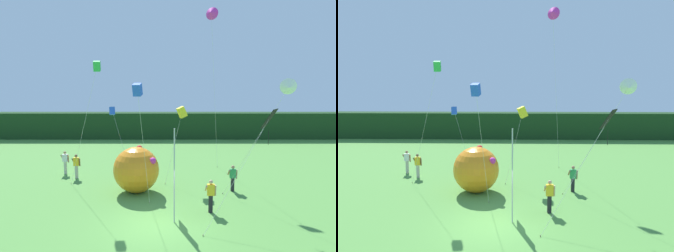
{
  "view_description": "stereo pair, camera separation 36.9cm",
  "coord_description": "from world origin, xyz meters",
  "views": [
    {
      "loc": [
        0.58,
        -14.04,
        6.42
      ],
      "look_at": [
        0.49,
        3.58,
        4.13
      ],
      "focal_mm": 34.73,
      "sensor_mm": 36.0,
      "label": 1
    },
    {
      "loc": [
        0.95,
        -14.04,
        6.42
      ],
      "look_at": [
        0.49,
        3.58,
        4.13
      ],
      "focal_mm": 34.73,
      "sensor_mm": 36.0,
      "label": 2
    }
  ],
  "objects": [
    {
      "name": "ground_plane",
      "position": [
        0.0,
        0.0,
        0.0
      ],
      "size": [
        120.0,
        120.0,
        0.0
      ],
      "primitive_type": "plane",
      "color": "#518E3D"
    },
    {
      "name": "distant_treeline",
      "position": [
        0.0,
        24.28,
        1.52
      ],
      "size": [
        80.0,
        2.4,
        3.04
      ],
      "primitive_type": "cube",
      "color": "#193819",
      "rests_on": "ground"
    },
    {
      "name": "banner_flag",
      "position": [
        0.86,
        0.7,
        2.12
      ],
      "size": [
        0.06,
        1.03,
        4.43
      ],
      "color": "#B7B7BC",
      "rests_on": "ground"
    },
    {
      "name": "person_near_banner",
      "position": [
        -6.78,
        8.64,
        0.88
      ],
      "size": [
        0.55,
        0.48,
        1.66
      ],
      "color": "#B7B2A3",
      "rests_on": "ground"
    },
    {
      "name": "person_mid_field",
      "position": [
        4.46,
        4.86,
        0.84
      ],
      "size": [
        0.55,
        0.48,
        1.58
      ],
      "color": "black",
      "rests_on": "ground"
    },
    {
      "name": "person_far_left",
      "position": [
        2.72,
        1.61,
        0.9
      ],
      "size": [
        0.55,
        0.48,
        1.68
      ],
      "color": "black",
      "rests_on": "ground"
    },
    {
      "name": "person_far_right",
      "position": [
        -5.68,
        7.57,
        0.89
      ],
      "size": [
        0.55,
        0.48,
        1.66
      ],
      "color": "#B7B2A3",
      "rests_on": "ground"
    },
    {
      "name": "inflatable_balloon",
      "position": [
        -1.31,
        4.69,
        1.37
      ],
      "size": [
        2.73,
        2.73,
        2.73
      ],
      "color": "orange",
      "rests_on": "ground"
    },
    {
      "name": "kite_green_box_0",
      "position": [
        -3.48,
        4.65,
        7.35
      ],
      "size": [
        2.44,
        1.89,
        7.73
      ],
      "color": "brown",
      "rests_on": "ground"
    },
    {
      "name": "kite_magenta_delta_1",
      "position": [
        3.61,
        9.46,
        11.31
      ],
      "size": [
        1.31,
        1.44,
        11.82
      ],
      "color": "brown",
      "rests_on": "ground"
    },
    {
      "name": "kite_yellow_box_2",
      "position": [
        1.48,
        7.05,
        4.57
      ],
      "size": [
        1.49,
        1.18,
        4.99
      ],
      "color": "brown",
      "rests_on": "ground"
    },
    {
      "name": "kite_white_delta_3",
      "position": [
        6.5,
        2.0,
        6.24
      ],
      "size": [
        3.18,
        2.66,
        6.7
      ],
      "color": "brown",
      "rests_on": "ground"
    },
    {
      "name": "kite_blue_box_4",
      "position": [
        -3.88,
        11.8,
        4.26
      ],
      "size": [
        1.98,
        2.81,
        4.62
      ],
      "color": "brown",
      "rests_on": "ground"
    },
    {
      "name": "kite_black_diamond_5",
      "position": [
        5.24,
        1.03,
        4.65
      ],
      "size": [
        3.75,
        2.59,
        5.27
      ],
      "color": "brown",
      "rests_on": "ground"
    },
    {
      "name": "kite_blue_box_6",
      "position": [
        -0.8,
        0.71,
        6.11
      ],
      "size": [
        0.63,
        2.5,
        6.47
      ],
      "color": "brown",
      "rests_on": "ground"
    }
  ]
}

